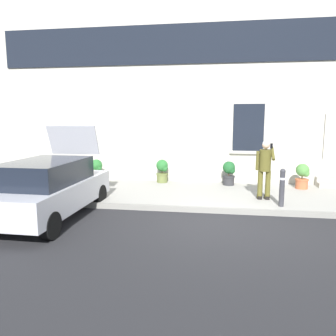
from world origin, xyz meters
TOP-DOWN VIEW (x-y plane):
  - ground_plane at (0.00, 0.00)m, footprint 80.00×80.00m
  - sidewalk at (0.00, 2.80)m, footprint 24.00×3.60m
  - curb_edge at (0.00, 0.94)m, footprint 24.00×0.12m
  - building_facade at (0.01, 5.29)m, footprint 24.00×1.52m
  - hatchback_car_silver at (-4.32, -0.12)m, footprint 1.85×4.09m
  - bollard_near_person at (1.64, 1.35)m, footprint 0.15×0.15m
  - person_on_phone at (1.27, 2.07)m, footprint 0.51×0.46m
  - planter_cream at (-4.59, 3.89)m, footprint 0.44×0.44m
  - planter_olive at (-2.13, 4.19)m, footprint 0.44×0.44m
  - planter_charcoal at (0.32, 4.06)m, footprint 0.44×0.44m
  - planter_terracotta at (2.78, 3.80)m, footprint 0.44×0.44m

SIDE VIEW (x-z plane):
  - ground_plane at x=0.00m, z-range 0.00..0.00m
  - sidewalk at x=0.00m, z-range 0.00..0.15m
  - curb_edge at x=0.00m, z-range 0.00..0.15m
  - planter_cream at x=-4.59m, z-range 0.18..1.04m
  - planter_olive at x=-2.13m, z-range 0.18..1.04m
  - planter_charcoal at x=0.32m, z-range 0.18..1.04m
  - planter_terracotta at x=2.78m, z-range 0.18..1.04m
  - bollard_near_person at x=1.64m, z-range 0.19..1.24m
  - hatchback_car_silver at x=-4.32m, z-range -0.37..1.97m
  - person_on_phone at x=1.27m, z-range 0.28..2.03m
  - building_facade at x=0.01m, z-range -0.02..7.48m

